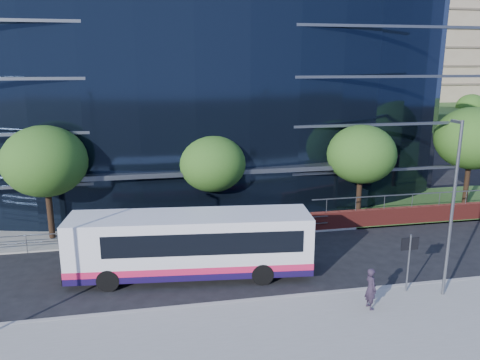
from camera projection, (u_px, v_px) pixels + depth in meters
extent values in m
plane|color=black|center=(302.00, 287.00, 22.50)|extent=(200.00, 200.00, 0.00)
cube|color=gray|center=(345.00, 345.00, 17.72)|extent=(80.00, 8.00, 0.15)
cube|color=gray|center=(309.00, 295.00, 21.53)|extent=(80.00, 0.25, 0.16)
cube|color=gold|center=(308.00, 295.00, 21.74)|extent=(80.00, 0.08, 0.01)
cube|color=gold|center=(307.00, 293.00, 21.88)|extent=(80.00, 0.08, 0.01)
cube|color=gray|center=(167.00, 221.00, 31.83)|extent=(50.00, 8.00, 0.10)
cube|color=black|center=(179.00, 91.00, 42.64)|extent=(38.00, 16.00, 16.00)
cube|color=#595E66|center=(197.00, 172.00, 29.89)|extent=(22.00, 1.20, 0.30)
cube|color=slate|center=(135.00, 228.00, 27.41)|extent=(24.00, 0.05, 0.05)
cube|color=slate|center=(135.00, 236.00, 27.52)|extent=(24.00, 0.05, 0.05)
cylinder|color=slate|center=(135.00, 236.00, 27.53)|extent=(0.04, 0.04, 1.10)
cube|color=#2D511E|center=(375.00, 113.00, 81.30)|extent=(60.00, 42.00, 4.00)
cube|color=#998366|center=(376.00, 24.00, 79.56)|extent=(50.00, 12.00, 26.00)
cylinder|color=slate|center=(408.00, 263.00, 21.44)|extent=(0.08, 0.08, 2.80)
cube|color=black|center=(410.00, 244.00, 21.23)|extent=(0.85, 0.06, 0.60)
cylinder|color=black|center=(50.00, 213.00, 28.23)|extent=(0.36, 0.36, 3.30)
ellipsoid|color=#265117|center=(45.00, 161.00, 27.44)|extent=(4.95, 4.95, 4.21)
cylinder|color=black|center=(213.00, 205.00, 30.63)|extent=(0.36, 0.36, 2.86)
ellipsoid|color=#265117|center=(212.00, 163.00, 29.95)|extent=(4.29, 4.29, 3.65)
cylinder|color=black|center=(359.00, 197.00, 32.00)|extent=(0.36, 0.36, 3.08)
ellipsoid|color=#265117|center=(362.00, 154.00, 31.27)|extent=(4.62, 4.62, 3.93)
cylinder|color=black|center=(466.00, 184.00, 34.59)|extent=(0.36, 0.36, 3.52)
ellipsoid|color=#265117|center=(472.00, 138.00, 33.75)|extent=(5.28, 5.28, 4.49)
cylinder|color=black|center=(376.00, 129.00, 64.69)|extent=(0.36, 0.36, 3.08)
ellipsoid|color=#265117|center=(377.00, 108.00, 63.96)|extent=(4.62, 4.62, 3.93)
cylinder|color=black|center=(469.00, 125.00, 69.62)|extent=(0.36, 0.36, 2.86)
ellipsoid|color=#265117|center=(471.00, 107.00, 68.94)|extent=(4.29, 4.29, 3.65)
cylinder|color=slate|center=(452.00, 211.00, 20.52)|extent=(0.14, 0.14, 8.00)
cube|color=slate|center=(457.00, 122.00, 19.91)|extent=(0.15, 0.70, 0.12)
cube|color=silver|center=(190.00, 242.00, 23.24)|extent=(12.10, 3.92, 2.86)
cube|color=#180E3B|center=(191.00, 266.00, 23.55)|extent=(12.12, 3.97, 0.32)
cube|color=#D21E4D|center=(191.00, 260.00, 23.47)|extent=(12.12, 3.97, 0.32)
cube|color=black|center=(203.00, 234.00, 23.20)|extent=(9.74, 3.72, 1.08)
cube|color=black|center=(67.00, 244.00, 22.68)|extent=(0.32, 2.32, 1.67)
cube|color=black|center=(65.00, 225.00, 22.44)|extent=(0.33, 2.21, 0.43)
cube|color=yellow|center=(66.00, 223.00, 22.70)|extent=(0.16, 1.19, 0.24)
cube|color=black|center=(70.00, 272.00, 23.04)|extent=(0.37, 2.59, 0.26)
cylinder|color=black|center=(108.00, 280.00, 22.02)|extent=(1.11, 0.43, 1.08)
cylinder|color=black|center=(262.00, 274.00, 22.66)|extent=(1.11, 0.43, 1.08)
imported|color=#281F2E|center=(371.00, 288.00, 20.08)|extent=(0.50, 0.71, 1.85)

